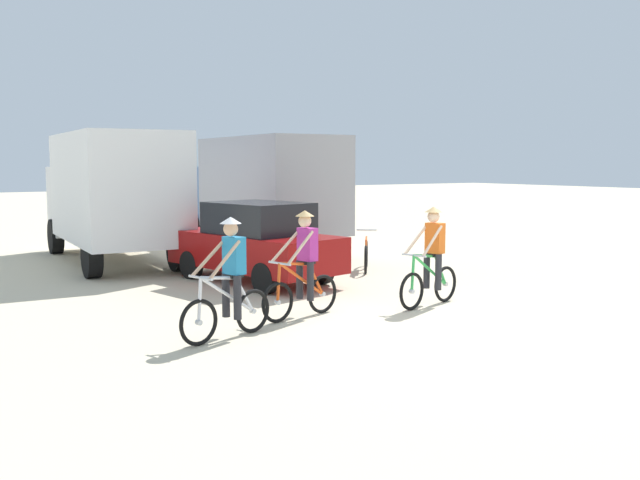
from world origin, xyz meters
name	(u,v)px	position (x,y,z in m)	size (l,w,h in m)	color
ground_plane	(465,327)	(0.00, 0.00, 0.00)	(120.00, 120.00, 0.00)	beige
box_truck_avon_van	(112,191)	(-2.61, 10.31, 1.87)	(2.71, 6.86, 3.35)	white
box_truck_grey_hauler	(262,188)	(1.91, 10.50, 1.87)	(2.53, 6.80, 3.35)	#9E9EA3
sedan_parked	(255,242)	(-0.84, 5.63, 0.88)	(2.59, 4.47, 1.76)	maroon
cyclist_orange_shirt	(229,282)	(-3.46, 1.38, 0.85)	(1.68, 0.65, 1.82)	black
cyclist_cowboy_hat	(303,268)	(-1.80, 2.01, 0.85)	(1.70, 0.59, 1.82)	black
cyclist_near_camera	(431,260)	(0.70, 1.59, 0.85)	(1.70, 0.59, 1.82)	black
bicycle_spare	(366,254)	(2.18, 5.62, 0.40)	(1.10, 1.41, 0.97)	black
supply_crate	(309,265)	(0.81, 6.03, 0.21)	(0.53, 0.55, 0.41)	#9E2D2D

